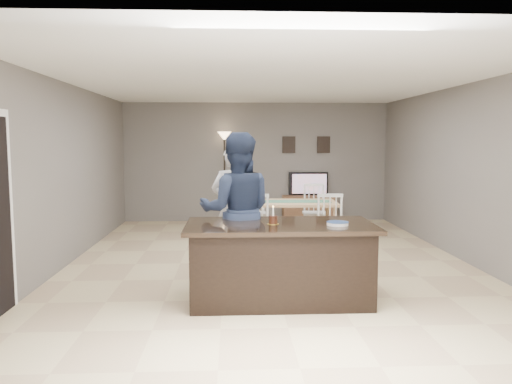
{
  "coord_description": "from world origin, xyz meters",
  "views": [
    {
      "loc": [
        -0.54,
        -7.41,
        1.84
      ],
      "look_at": [
        -0.2,
        -0.3,
        1.11
      ],
      "focal_mm": 35.0,
      "sensor_mm": 36.0,
      "label": 1
    }
  ],
  "objects_px": {
    "birthday_cake": "(273,220)",
    "plate_stack": "(338,224)",
    "kitchen_island": "(280,262)",
    "woman": "(234,208)",
    "dining_table": "(288,209)",
    "tv_console": "(309,209)",
    "television": "(309,184)",
    "man": "(237,211)",
    "floor_lamp": "(224,152)"
  },
  "relations": [
    {
      "from": "birthday_cake",
      "to": "plate_stack",
      "type": "xyz_separation_m",
      "value": [
        0.72,
        -0.12,
        -0.03
      ]
    },
    {
      "from": "kitchen_island",
      "to": "woman",
      "type": "xyz_separation_m",
      "value": [
        -0.52,
        1.35,
        0.44
      ]
    },
    {
      "from": "plate_stack",
      "to": "dining_table",
      "type": "height_order",
      "value": "dining_table"
    },
    {
      "from": "plate_stack",
      "to": "tv_console",
      "type": "bearing_deg",
      "value": 84.33
    },
    {
      "from": "tv_console",
      "to": "birthday_cake",
      "type": "bearing_deg",
      "value": -102.9
    },
    {
      "from": "television",
      "to": "man",
      "type": "relative_size",
      "value": 0.47
    },
    {
      "from": "woman",
      "to": "plate_stack",
      "type": "bearing_deg",
      "value": 139.8
    },
    {
      "from": "television",
      "to": "birthday_cake",
      "type": "height_order",
      "value": "television"
    },
    {
      "from": "man",
      "to": "tv_console",
      "type": "bearing_deg",
      "value": -107.45
    },
    {
      "from": "kitchen_island",
      "to": "floor_lamp",
      "type": "bearing_deg",
      "value": 97.32
    },
    {
      "from": "kitchen_island",
      "to": "tv_console",
      "type": "height_order",
      "value": "kitchen_island"
    },
    {
      "from": "television",
      "to": "floor_lamp",
      "type": "xyz_separation_m",
      "value": [
        -1.92,
        -0.05,
        0.72
      ]
    },
    {
      "from": "television",
      "to": "woman",
      "type": "bearing_deg",
      "value": 68.16
    },
    {
      "from": "television",
      "to": "plate_stack",
      "type": "distance_m",
      "value": 5.81
    },
    {
      "from": "tv_console",
      "to": "birthday_cake",
      "type": "relative_size",
      "value": 5.73
    },
    {
      "from": "man",
      "to": "birthday_cake",
      "type": "relative_size",
      "value": 9.3
    },
    {
      "from": "dining_table",
      "to": "man",
      "type": "bearing_deg",
      "value": -109.21
    },
    {
      "from": "dining_table",
      "to": "kitchen_island",
      "type": "bearing_deg",
      "value": -96.61
    },
    {
      "from": "woman",
      "to": "man",
      "type": "relative_size",
      "value": 0.92
    },
    {
      "from": "tv_console",
      "to": "floor_lamp",
      "type": "relative_size",
      "value": 0.59
    },
    {
      "from": "television",
      "to": "birthday_cake",
      "type": "bearing_deg",
      "value": 77.25
    },
    {
      "from": "birthday_cake",
      "to": "plate_stack",
      "type": "height_order",
      "value": "birthday_cake"
    },
    {
      "from": "kitchen_island",
      "to": "dining_table",
      "type": "relative_size",
      "value": 1.11
    },
    {
      "from": "birthday_cake",
      "to": "woman",
      "type": "bearing_deg",
      "value": 107.56
    },
    {
      "from": "woman",
      "to": "kitchen_island",
      "type": "bearing_deg",
      "value": 123.24
    },
    {
      "from": "tv_console",
      "to": "plate_stack",
      "type": "bearing_deg",
      "value": -95.67
    },
    {
      "from": "television",
      "to": "dining_table",
      "type": "relative_size",
      "value": 0.47
    },
    {
      "from": "tv_console",
      "to": "dining_table",
      "type": "xyz_separation_m",
      "value": [
        -0.78,
        -2.61,
        0.35
      ]
    },
    {
      "from": "plate_stack",
      "to": "floor_lamp",
      "type": "xyz_separation_m",
      "value": [
        -1.35,
        5.73,
        0.66
      ]
    },
    {
      "from": "kitchen_island",
      "to": "dining_table",
      "type": "xyz_separation_m",
      "value": [
        0.42,
        2.96,
        0.2
      ]
    },
    {
      "from": "tv_console",
      "to": "man",
      "type": "height_order",
      "value": "man"
    },
    {
      "from": "man",
      "to": "plate_stack",
      "type": "relative_size",
      "value": 7.9
    },
    {
      "from": "tv_console",
      "to": "man",
      "type": "bearing_deg",
      "value": -108.6
    },
    {
      "from": "birthday_cake",
      "to": "man",
      "type": "bearing_deg",
      "value": 125.04
    },
    {
      "from": "tv_console",
      "to": "television",
      "type": "relative_size",
      "value": 1.31
    },
    {
      "from": "kitchen_island",
      "to": "plate_stack",
      "type": "relative_size",
      "value": 8.73
    },
    {
      "from": "woman",
      "to": "man",
      "type": "xyz_separation_m",
      "value": [
        0.03,
        -0.8,
        0.08
      ]
    },
    {
      "from": "kitchen_island",
      "to": "birthday_cake",
      "type": "relative_size",
      "value": 10.27
    },
    {
      "from": "birthday_cake",
      "to": "dining_table",
      "type": "height_order",
      "value": "birthday_cake"
    },
    {
      "from": "man",
      "to": "dining_table",
      "type": "bearing_deg",
      "value": -109.6
    },
    {
      "from": "tv_console",
      "to": "floor_lamp",
      "type": "distance_m",
      "value": 2.31
    },
    {
      "from": "television",
      "to": "woman",
      "type": "xyz_separation_m",
      "value": [
        -1.72,
        -4.29,
        0.03
      ]
    },
    {
      "from": "television",
      "to": "birthday_cake",
      "type": "relative_size",
      "value": 4.37
    },
    {
      "from": "tv_console",
      "to": "floor_lamp",
      "type": "height_order",
      "value": "floor_lamp"
    },
    {
      "from": "kitchen_island",
      "to": "dining_table",
      "type": "height_order",
      "value": "dining_table"
    },
    {
      "from": "tv_console",
      "to": "plate_stack",
      "type": "height_order",
      "value": "plate_stack"
    },
    {
      "from": "tv_console",
      "to": "television",
      "type": "xyz_separation_m",
      "value": [
        0.0,
        0.07,
        0.56
      ]
    },
    {
      "from": "television",
      "to": "dining_table",
      "type": "bearing_deg",
      "value": 73.85
    },
    {
      "from": "floor_lamp",
      "to": "plate_stack",
      "type": "bearing_deg",
      "value": -76.75
    },
    {
      "from": "television",
      "to": "dining_table",
      "type": "height_order",
      "value": "television"
    }
  ]
}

